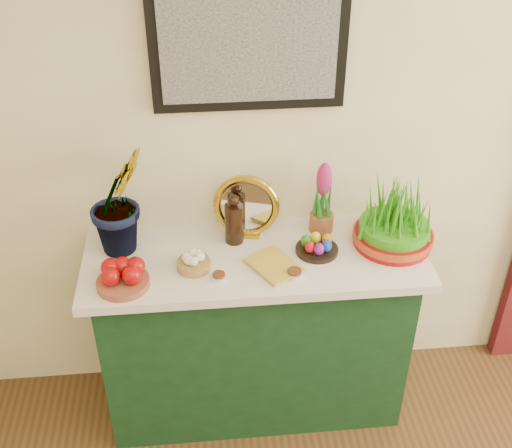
{
  "coord_description": "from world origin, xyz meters",
  "views": [
    {
      "loc": [
        -0.66,
        -0.08,
        2.48
      ],
      "look_at": [
        -0.46,
        1.95,
        1.07
      ],
      "focal_mm": 45.0,
      "sensor_mm": 36.0,
      "label": 1
    }
  ],
  "objects_px": {
    "sideboard": "(255,335)",
    "wheatgrass_sabzeh": "(395,220)",
    "hyacinth_green": "(117,185)",
    "book": "(258,272)",
    "mirror": "(246,207)"
  },
  "relations": [
    {
      "from": "sideboard",
      "to": "hyacinth_green",
      "type": "distance_m",
      "value": 0.94
    },
    {
      "from": "hyacinth_green",
      "to": "book",
      "type": "distance_m",
      "value": 0.65
    },
    {
      "from": "hyacinth_green",
      "to": "book",
      "type": "relative_size",
      "value": 2.94
    },
    {
      "from": "mirror",
      "to": "wheatgrass_sabzeh",
      "type": "bearing_deg",
      "value": -12.34
    },
    {
      "from": "book",
      "to": "wheatgrass_sabzeh",
      "type": "bearing_deg",
      "value": -16.16
    },
    {
      "from": "sideboard",
      "to": "wheatgrass_sabzeh",
      "type": "relative_size",
      "value": 3.9
    },
    {
      "from": "hyacinth_green",
      "to": "sideboard",
      "type": "bearing_deg",
      "value": -48.91
    },
    {
      "from": "mirror",
      "to": "wheatgrass_sabzeh",
      "type": "distance_m",
      "value": 0.61
    },
    {
      "from": "mirror",
      "to": "hyacinth_green",
      "type": "bearing_deg",
      "value": -174.63
    },
    {
      "from": "book",
      "to": "hyacinth_green",
      "type": "bearing_deg",
      "value": 124.66
    },
    {
      "from": "sideboard",
      "to": "mirror",
      "type": "bearing_deg",
      "value": 98.69
    },
    {
      "from": "wheatgrass_sabzeh",
      "to": "mirror",
      "type": "bearing_deg",
      "value": 167.66
    },
    {
      "from": "hyacinth_green",
      "to": "book",
      "type": "bearing_deg",
      "value": -62.79
    },
    {
      "from": "sideboard",
      "to": "wheatgrass_sabzeh",
      "type": "height_order",
      "value": "wheatgrass_sabzeh"
    },
    {
      "from": "book",
      "to": "mirror",
      "type": "bearing_deg",
      "value": 63.41
    }
  ]
}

